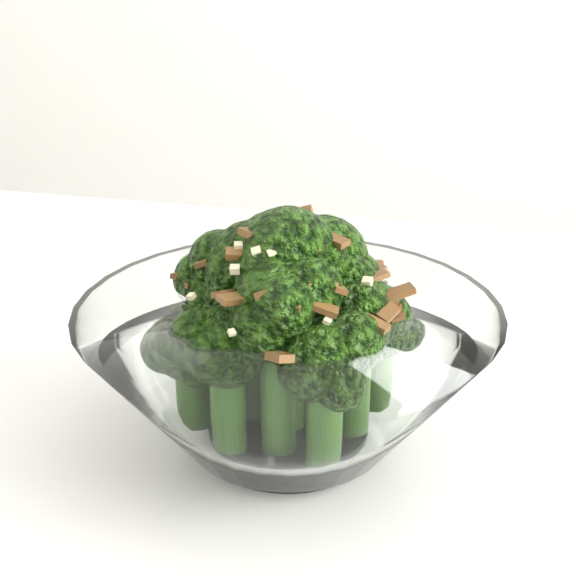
# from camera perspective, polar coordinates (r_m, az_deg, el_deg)

# --- Properties ---
(table) EXTENTS (1.24, 0.86, 0.75)m
(table) POSITION_cam_1_polar(r_m,az_deg,el_deg) (0.54, -14.43, -14.87)
(table) COLOR white
(table) RESTS_ON ground
(broccoli_dish) EXTENTS (0.21, 0.21, 0.13)m
(broccoli_dish) POSITION_cam_1_polar(r_m,az_deg,el_deg) (0.45, 0.02, -4.42)
(broccoli_dish) COLOR white
(broccoli_dish) RESTS_ON table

